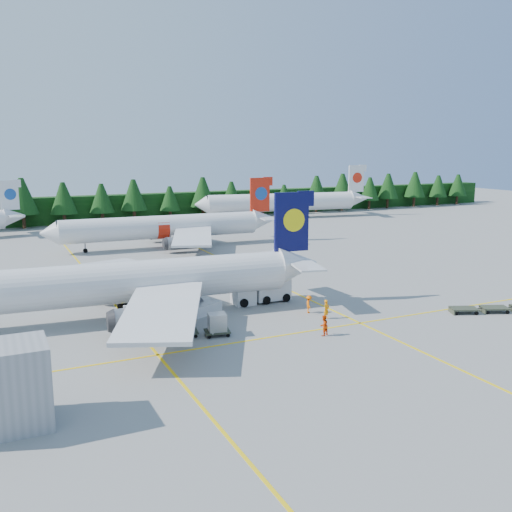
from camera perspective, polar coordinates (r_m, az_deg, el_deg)
name	(u,v)px	position (r m, az deg, el deg)	size (l,w,h in m)	color
ground	(276,315)	(58.03, 2.04, -5.88)	(320.00, 320.00, 0.00)	gray
taxi_stripe_a	(99,286)	(72.23, -15.41, -2.91)	(0.25, 120.00, 0.01)	yellow
taxi_stripe_b	(248,271)	(78.00, -0.81, -1.51)	(0.25, 120.00, 0.01)	yellow
taxi_stripe_cross	(306,332)	(53.03, 5.04, -7.54)	(80.00, 0.25, 0.01)	yellow
treeline_hedge	(111,208)	(134.49, -14.29, 4.66)	(220.00, 4.00, 6.00)	black
airliner_navy	(105,285)	(57.05, -14.84, -2.78)	(41.25, 33.83, 11.99)	silver
airliner_red	(158,228)	(96.95, -9.79, 2.81)	(39.11, 32.15, 11.37)	silver
airliner_far_right	(277,202)	(136.00, 2.08, 5.42)	(42.32, 9.74, 12.35)	silver
airstairs	(198,306)	(58.50, -5.84, -4.95)	(5.04, 6.45, 3.80)	silver
service_truck	(261,288)	(62.30, 0.51, -3.25)	(6.38, 2.43, 3.08)	silver
dolly_train	(510,307)	(64.37, 24.04, -4.70)	(12.33, 5.83, 0.15)	#363C2C
uld_pair	(201,323)	(51.61, -5.51, -6.73)	(5.18, 3.15, 1.71)	#363C2C
crew_a	(326,309)	(56.86, 7.05, -5.30)	(0.70, 0.46, 1.91)	orange
crew_b	(324,325)	(51.85, 6.78, -6.91)	(0.92, 0.72, 1.89)	#E33C04
crew_c	(309,304)	(58.62, 5.31, -4.82)	(0.75, 0.51, 1.82)	#FF6405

